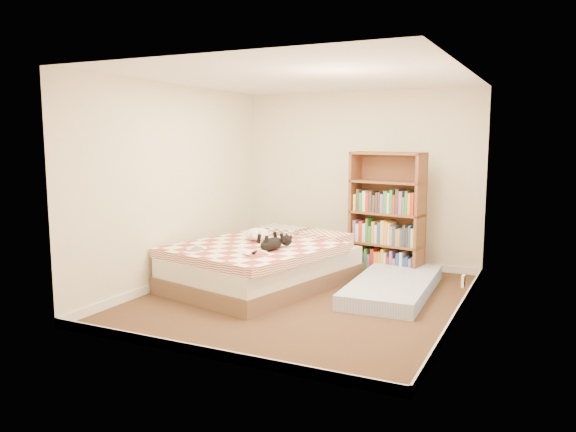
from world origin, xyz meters
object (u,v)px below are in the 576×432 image
at_px(bed, 264,264).
at_px(white_dog, 257,234).
at_px(bookshelf, 387,231).
at_px(black_cat, 273,243).
at_px(floor_mattress, 393,286).

distance_m(bed, white_dog, 0.39).
xyz_separation_m(bookshelf, white_dog, (-1.37, -1.13, 0.03)).
distance_m(bookshelf, black_cat, 1.81).
height_order(floor_mattress, white_dog, white_dog).
xyz_separation_m(bookshelf, floor_mattress, (0.35, -0.90, -0.51)).
bearing_deg(black_cat, floor_mattress, 49.49).
bearing_deg(black_cat, white_dog, 158.79).
relative_size(bed, black_cat, 3.48).
bearing_deg(bed, white_dog, 158.57).
relative_size(floor_mattress, black_cat, 2.62).
xyz_separation_m(bed, floor_mattress, (1.57, 0.33, -0.19)).
bearing_deg(floor_mattress, black_cat, -155.25).
distance_m(bookshelf, floor_mattress, 1.09).
bearing_deg(white_dog, bed, -10.18).
bearing_deg(bookshelf, bed, -125.46).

